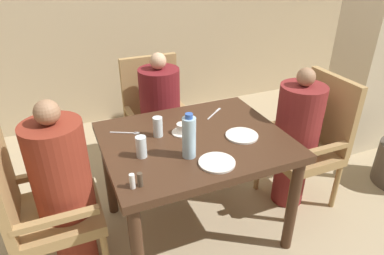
% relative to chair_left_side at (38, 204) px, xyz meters
% --- Properties ---
extents(ground_plane, '(16.00, 16.00, 0.00)m').
position_rel_chair_left_side_xyz_m(ground_plane, '(0.95, 0.00, -0.53)').
color(ground_plane, tan).
extents(pillar_stone, '(0.45, 0.45, 2.70)m').
position_rel_chair_left_side_xyz_m(pillar_stone, '(2.91, 0.51, 0.82)').
color(pillar_stone, beige).
rests_on(pillar_stone, ground_plane).
extents(dining_table, '(1.13, 0.92, 0.75)m').
position_rel_chair_left_side_xyz_m(dining_table, '(0.95, 0.00, 0.11)').
color(dining_table, '#422819').
rests_on(dining_table, ground_plane).
extents(chair_left_side, '(0.49, 0.49, 1.00)m').
position_rel_chair_left_side_xyz_m(chair_left_side, '(0.00, 0.00, 0.00)').
color(chair_left_side, '#A88451').
rests_on(chair_left_side, ground_plane).
extents(diner_in_left_chair, '(0.32, 0.32, 1.14)m').
position_rel_chair_left_side_xyz_m(diner_in_left_chair, '(0.15, 0.00, 0.05)').
color(diner_in_left_chair, maroon).
rests_on(diner_in_left_chair, ground_plane).
extents(chair_far_side, '(0.49, 0.49, 1.00)m').
position_rel_chair_left_side_xyz_m(chair_far_side, '(0.95, 0.85, 0.00)').
color(chair_far_side, '#A88451').
rests_on(chair_far_side, ground_plane).
extents(diner_in_far_chair, '(0.32, 0.32, 1.10)m').
position_rel_chair_left_side_xyz_m(diner_in_far_chair, '(0.95, 0.70, 0.03)').
color(diner_in_far_chair, maroon).
rests_on(diner_in_far_chair, ground_plane).
extents(chair_right_side, '(0.49, 0.49, 1.00)m').
position_rel_chair_left_side_xyz_m(chair_right_side, '(1.90, 0.00, 0.00)').
color(chair_right_side, '#A88451').
rests_on(chair_right_side, ground_plane).
extents(diner_in_right_chair, '(0.32, 0.32, 1.10)m').
position_rel_chair_left_side_xyz_m(diner_in_right_chair, '(1.75, 0.00, 0.03)').
color(diner_in_right_chair, maroon).
rests_on(diner_in_right_chair, ground_plane).
extents(plate_main_left, '(0.20, 0.20, 0.01)m').
position_rel_chair_left_side_xyz_m(plate_main_left, '(1.23, -0.10, 0.22)').
color(plate_main_left, white).
rests_on(plate_main_left, dining_table).
extents(plate_main_right, '(0.20, 0.20, 0.01)m').
position_rel_chair_left_side_xyz_m(plate_main_right, '(0.96, -0.31, 0.22)').
color(plate_main_right, white).
rests_on(plate_main_right, dining_table).
extents(teacup_with_saucer, '(0.14, 0.14, 0.07)m').
position_rel_chair_left_side_xyz_m(teacup_with_saucer, '(0.90, 0.09, 0.24)').
color(teacup_with_saucer, white).
rests_on(teacup_with_saucer, dining_table).
extents(water_bottle, '(0.08, 0.08, 0.27)m').
position_rel_chair_left_side_xyz_m(water_bottle, '(0.84, -0.18, 0.34)').
color(water_bottle, '#A3C6DB').
rests_on(water_bottle, dining_table).
extents(glass_tall_near, '(0.06, 0.06, 0.13)m').
position_rel_chair_left_side_xyz_m(glass_tall_near, '(0.75, 0.11, 0.28)').
color(glass_tall_near, silver).
rests_on(glass_tall_near, dining_table).
extents(glass_tall_mid, '(0.06, 0.06, 0.13)m').
position_rel_chair_left_side_xyz_m(glass_tall_mid, '(0.59, -0.08, 0.28)').
color(glass_tall_mid, silver).
rests_on(glass_tall_mid, dining_table).
extents(salt_shaker, '(0.03, 0.03, 0.08)m').
position_rel_chair_left_side_xyz_m(salt_shaker, '(0.47, -0.33, 0.26)').
color(salt_shaker, white).
rests_on(salt_shaker, dining_table).
extents(pepper_shaker, '(0.03, 0.03, 0.08)m').
position_rel_chair_left_side_xyz_m(pepper_shaker, '(0.51, -0.33, 0.25)').
color(pepper_shaker, '#4C3D2D').
rests_on(pepper_shaker, dining_table).
extents(fork_beside_plate, '(0.18, 0.10, 0.00)m').
position_rel_chair_left_side_xyz_m(fork_beside_plate, '(0.58, 0.22, 0.22)').
color(fork_beside_plate, silver).
rests_on(fork_beside_plate, dining_table).
extents(knife_beside_plate, '(0.17, 0.14, 0.00)m').
position_rel_chair_left_side_xyz_m(knife_beside_plate, '(1.22, 0.27, 0.22)').
color(knife_beside_plate, silver).
rests_on(knife_beside_plate, dining_table).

